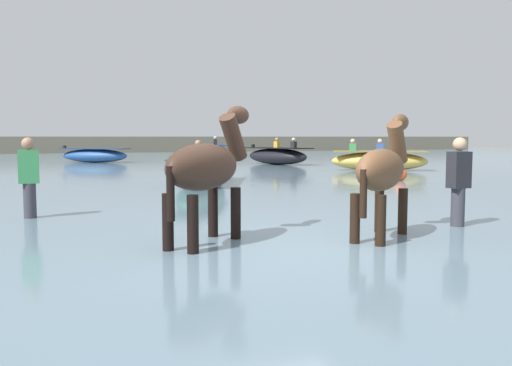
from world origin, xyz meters
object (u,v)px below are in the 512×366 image
object	(u,v)px
horse_trailing_dark_bay	(207,171)
person_wading_close	(29,184)
boat_distant_east	(94,155)
boat_mid_channel	(201,170)
boat_mid_outer	(214,153)
boat_far_inshore	(379,161)
horse_lead_bay	(383,173)
channel_buoy	(401,174)
person_onlooker_right	(458,189)
boat_distant_west	(277,156)

from	to	relation	value
horse_trailing_dark_bay	person_wading_close	world-z (taller)	horse_trailing_dark_bay
boat_distant_east	boat_mid_channel	bearing A→B (deg)	-82.97
person_wading_close	boat_mid_outer	bearing A→B (deg)	65.38
boat_mid_outer	boat_distant_east	bearing A→B (deg)	-179.74
boat_distant_east	boat_far_inshore	world-z (taller)	boat_far_inshore
horse_lead_bay	channel_buoy	distance (m)	9.71
boat_mid_outer	horse_trailing_dark_bay	bearing A→B (deg)	-106.86
boat_far_inshore	channel_buoy	bearing A→B (deg)	-116.36
boat_distant_east	boat_mid_outer	xyz separation A→B (m)	(6.54, 0.03, 0.08)
boat_mid_outer	person_wading_close	distance (m)	21.81
boat_distant_east	person_onlooker_right	xyz separation A→B (m)	(3.43, -22.98, 0.19)
horse_trailing_dark_bay	boat_distant_west	size ratio (longest dim) A/B	0.50
boat_far_inshore	person_wading_close	size ratio (longest dim) A/B	2.40
horse_lead_bay	person_wading_close	distance (m)	5.66
boat_mid_channel	person_onlooker_right	distance (m)	8.62
boat_distant_east	boat_mid_outer	world-z (taller)	boat_mid_outer
boat_distant_west	boat_distant_east	world-z (taller)	boat_distant_west
boat_distant_west	boat_far_inshore	world-z (taller)	boat_distant_west
boat_distant_east	boat_mid_outer	bearing A→B (deg)	0.26
boat_mid_outer	boat_far_inshore	bearing A→B (deg)	-73.27
boat_mid_outer	person_wading_close	size ratio (longest dim) A/B	2.64
horse_lead_bay	boat_distant_west	xyz separation A→B (m)	(6.23, 18.01, -0.44)
boat_mid_channel	boat_distant_west	bearing A→B (deg)	55.60
channel_buoy	boat_distant_east	bearing A→B (deg)	116.31
boat_distant_east	channel_buoy	world-z (taller)	boat_distant_east
boat_mid_channel	boat_mid_outer	distance (m)	15.31
boat_mid_outer	boat_distant_west	bearing A→B (deg)	-73.85
boat_mid_outer	channel_buoy	xyz separation A→B (m)	(1.20, -15.68, -0.25)
boat_far_inshore	channel_buoy	xyz separation A→B (m)	(-2.19, -4.41, -0.20)
horse_lead_bay	person_wading_close	world-z (taller)	horse_lead_bay
boat_distant_west	boat_mid_channel	bearing A→B (deg)	-124.40
horse_lead_bay	boat_mid_channel	world-z (taller)	horse_lead_bay
horse_lead_bay	person_onlooker_right	distance (m)	1.64
boat_far_inshore	boat_mid_outer	xyz separation A→B (m)	(-3.39, 11.27, 0.05)
horse_lead_bay	boat_distant_west	distance (m)	19.07
boat_distant_west	person_wading_close	bearing A→B (deg)	-126.32
boat_distant_east	person_wading_close	distance (m)	19.97
horse_lead_bay	boat_mid_outer	xyz separation A→B (m)	(4.68, 23.37, -0.41)
boat_mid_channel	channel_buoy	xyz separation A→B (m)	(5.95, -1.13, -0.19)
boat_distant_east	person_onlooker_right	distance (m)	23.24
person_onlooker_right	boat_distant_east	bearing A→B (deg)	98.49
channel_buoy	person_wading_close	bearing A→B (deg)	-158.04
boat_mid_outer	person_onlooker_right	size ratio (longest dim) A/B	2.64
boat_mid_outer	person_onlooker_right	world-z (taller)	boat_mid_outer
person_onlooker_right	boat_mid_channel	bearing A→B (deg)	100.98
horse_trailing_dark_bay	person_onlooker_right	distance (m)	3.86
boat_distant_west	person_wading_close	distance (m)	17.96
horse_trailing_dark_bay	boat_distant_east	size ratio (longest dim) A/B	0.55
person_wading_close	horse_trailing_dark_bay	bearing A→B (deg)	-55.28
person_wading_close	person_onlooker_right	size ratio (longest dim) A/B	1.00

